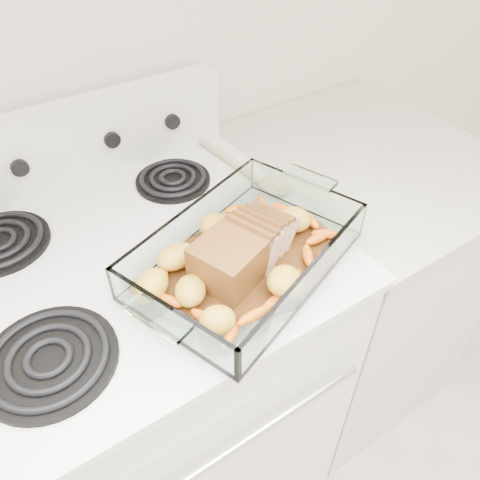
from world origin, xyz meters
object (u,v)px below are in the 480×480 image
electric_range (153,380)px  baking_dish (246,257)px  pork_roast (236,251)px  counter_right (344,279)px

electric_range → baking_dish: size_ratio=2.75×
electric_range → pork_roast: size_ratio=5.24×
electric_range → counter_right: bearing=-0.1°
electric_range → pork_roast: 0.56m
pork_roast → counter_right: bearing=9.7°
electric_range → pork_roast: electric_range is taller
electric_range → pork_roast: (0.15, -0.16, 0.51)m
counter_right → baking_dish: (-0.49, -0.16, 0.50)m
electric_range → counter_right: 0.67m
pork_roast → baking_dish: bearing=-7.8°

